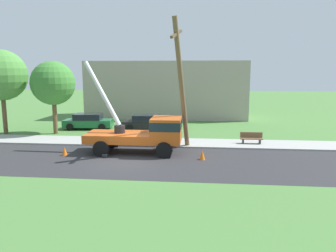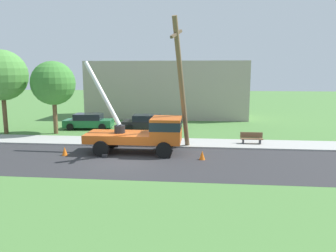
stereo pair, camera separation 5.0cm
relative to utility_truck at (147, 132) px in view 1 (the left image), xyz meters
name	(u,v)px [view 1 (the left image)]	position (x,y,z in m)	size (l,w,h in m)	color
ground_plane	(153,127)	(-1.06, 10.00, -1.41)	(120.00, 120.00, 0.00)	#477538
road_asphalt	(124,160)	(-1.06, -2.00, -1.40)	(80.00, 7.15, 0.01)	#2B2B2D
sidewalk_strip	(140,142)	(-1.06, 3.04, -1.36)	(80.00, 2.92, 0.10)	#9E9E99
utility_truck	(147,132)	(0.00, 0.00, 0.00)	(6.78, 3.20, 5.98)	#C65119
leaning_utility_pole	(181,85)	(2.20, 0.74, 3.03)	(1.17, 3.41, 8.66)	brown
traffic_cone_ahead	(202,155)	(3.62, -1.36, -1.13)	(0.36, 0.36, 0.56)	orange
traffic_cone_behind	(65,151)	(-5.08, -1.24, -1.13)	(0.36, 0.36, 0.56)	orange
parked_sedan_green	(88,121)	(-6.85, 8.36, -0.70)	(4.52, 2.23, 1.42)	#1E6638
parked_sedan_black	(147,123)	(-1.33, 8.12, -0.70)	(4.47, 2.14, 1.42)	black
park_bench	(251,138)	(7.20, 3.10, -0.95)	(1.60, 0.45, 0.90)	brown
roadside_tree_near	(1,75)	(-13.16, 5.42, 3.55)	(4.25, 4.25, 7.10)	brown
roadside_tree_far	(53,83)	(-8.89, 5.84, 2.88)	(3.68, 3.68, 6.15)	brown
lowrise_building_backdrop	(167,89)	(-0.41, 17.27, 1.79)	(18.00, 6.00, 6.40)	#A5998C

